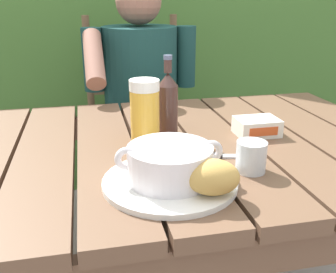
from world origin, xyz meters
name	(u,v)px	position (x,y,z in m)	size (l,w,h in m)	color
dining_table	(164,173)	(0.00, 0.00, 0.65)	(1.39, 0.86, 0.74)	brown
chair_near_diner	(137,126)	(0.04, 0.87, 0.49)	(0.47, 0.42, 1.02)	brown
person_eating	(141,94)	(0.04, 0.67, 0.71)	(0.48, 0.47, 1.20)	#1A423F
serving_plate	(170,182)	(-0.04, -0.24, 0.74)	(0.29, 0.29, 0.01)	white
soup_bowl	(170,162)	(-0.04, -0.24, 0.79)	(0.23, 0.18, 0.08)	white
bread_roll	(212,177)	(0.03, -0.32, 0.78)	(0.12, 0.10, 0.07)	tan
beer_glass	(145,113)	(-0.05, 0.00, 0.82)	(0.08, 0.08, 0.18)	gold
beer_bottle	(168,102)	(0.03, 0.07, 0.83)	(0.06, 0.06, 0.22)	#442C27
water_glass_small	(251,157)	(0.16, -0.21, 0.77)	(0.07, 0.07, 0.07)	silver
butter_tub	(257,127)	(0.27, 0.01, 0.76)	(0.12, 0.09, 0.05)	white
table_knife	(221,156)	(0.12, -0.13, 0.74)	(0.16, 0.06, 0.01)	silver
diner_bowl	(156,99)	(0.04, 0.34, 0.77)	(0.13, 0.13, 0.06)	white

